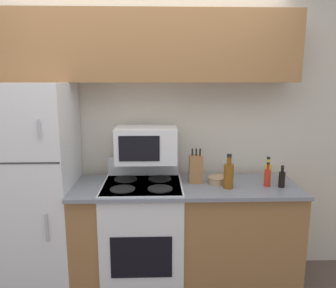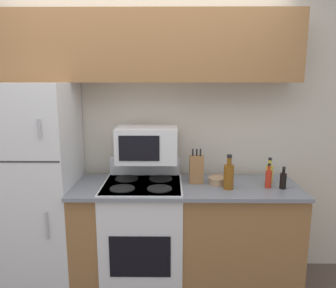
# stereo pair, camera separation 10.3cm
# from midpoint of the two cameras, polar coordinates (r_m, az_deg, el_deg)

# --- Properties ---
(wall_back) EXTENTS (8.00, 0.05, 2.55)m
(wall_back) POSITION_cam_midpoint_polar(r_m,az_deg,el_deg) (3.03, -5.40, 1.34)
(wall_back) COLOR beige
(wall_back) RESTS_ON ground_plane
(lower_cabinets) EXTENTS (1.86, 0.62, 0.93)m
(lower_cabinets) POSITION_cam_midpoint_polar(r_m,az_deg,el_deg) (2.93, 1.99, -15.72)
(lower_cabinets) COLOR #9E6B3D
(lower_cabinets) RESTS_ON ground_plane
(refrigerator) EXTENTS (0.74, 0.66, 1.77)m
(refrigerator) POSITION_cam_midpoint_polar(r_m,az_deg,el_deg) (3.00, -23.88, -7.43)
(refrigerator) COLOR white
(refrigerator) RESTS_ON ground_plane
(upper_cabinets) EXTENTS (2.60, 0.31, 0.57)m
(upper_cabinets) POSITION_cam_midpoint_polar(r_m,az_deg,el_deg) (2.82, -5.94, 16.44)
(upper_cabinets) COLOR #9E6B3D
(upper_cabinets) RESTS_ON refrigerator
(stove) EXTENTS (0.66, 0.61, 1.10)m
(stove) POSITION_cam_midpoint_polar(r_m,az_deg,el_deg) (2.91, -5.42, -15.52)
(stove) COLOR white
(stove) RESTS_ON ground_plane
(microwave) EXTENTS (0.51, 0.34, 0.29)m
(microwave) POSITION_cam_midpoint_polar(r_m,az_deg,el_deg) (2.76, -4.87, -0.07)
(microwave) COLOR white
(microwave) RESTS_ON stove
(knife_block) EXTENTS (0.11, 0.08, 0.30)m
(knife_block) POSITION_cam_midpoint_polar(r_m,az_deg,el_deg) (2.76, 3.81, -4.34)
(knife_block) COLOR #9E6B3D
(knife_block) RESTS_ON lower_cabinets
(bowl) EXTENTS (0.16, 0.16, 0.06)m
(bowl) POSITION_cam_midpoint_polar(r_m,az_deg,el_deg) (2.78, 7.57, -6.16)
(bowl) COLOR tan
(bowl) RESTS_ON lower_cabinets
(bottle_soy_sauce) EXTENTS (0.05, 0.05, 0.18)m
(bottle_soy_sauce) POSITION_cam_midpoint_polar(r_m,az_deg,el_deg) (2.80, 18.22, -5.77)
(bottle_soy_sauce) COLOR black
(bottle_soy_sauce) RESTS_ON lower_cabinets
(bottle_whiskey) EXTENTS (0.08, 0.08, 0.28)m
(bottle_whiskey) POSITION_cam_midpoint_polar(r_m,az_deg,el_deg) (2.66, 9.42, -5.34)
(bottle_whiskey) COLOR brown
(bottle_whiskey) RESTS_ON lower_cabinets
(bottle_hot_sauce) EXTENTS (0.05, 0.05, 0.20)m
(bottle_hot_sauce) POSITION_cam_midpoint_polar(r_m,az_deg,el_deg) (2.78, 15.92, -5.55)
(bottle_hot_sauce) COLOR red
(bottle_hot_sauce) RESTS_ON lower_cabinets
(bottle_cooking_spray) EXTENTS (0.06, 0.06, 0.22)m
(bottle_cooking_spray) POSITION_cam_midpoint_polar(r_m,az_deg,el_deg) (2.89, 15.99, -4.76)
(bottle_cooking_spray) COLOR gold
(bottle_cooking_spray) RESTS_ON lower_cabinets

